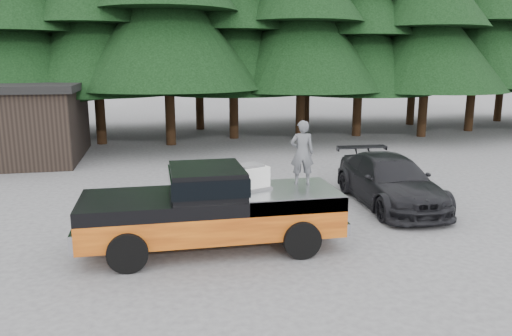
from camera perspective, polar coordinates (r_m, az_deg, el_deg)
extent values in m
plane|color=#48484A|center=(12.00, -2.20, -8.57)|extent=(120.00, 120.00, 0.00)
cube|color=black|center=(11.27, -5.65, -1.37)|extent=(1.66, 1.90, 0.59)
cube|color=silver|center=(11.57, -0.74, -1.14)|extent=(0.92, 0.85, 0.51)
imported|color=#4C4E52|center=(11.92, 5.29, 1.76)|extent=(0.62, 0.46, 1.55)
imported|color=black|center=(15.43, 15.04, -1.43)|extent=(2.21, 5.07, 1.45)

